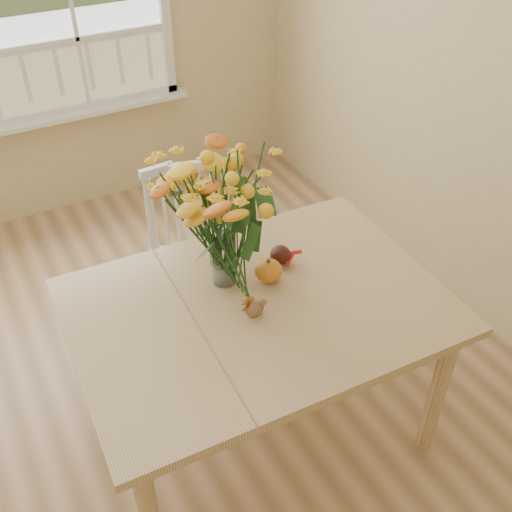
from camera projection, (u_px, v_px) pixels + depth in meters
floor at (141, 469)px, 2.63m from camera, size 4.00×4.50×0.01m
dining_table at (258, 320)px, 2.39m from camera, size 1.48×1.09×0.77m
windsor_chair at (195, 248)px, 3.01m from camera, size 0.52×0.51×0.94m
flower_vase at (222, 212)px, 2.24m from camera, size 0.47×0.47×0.56m
pumpkin at (268, 271)px, 2.42m from camera, size 0.11×0.11×0.09m
turkey_figurine at (255, 309)px, 2.25m from camera, size 0.08×0.07×0.10m
dark_gourd at (280, 256)px, 2.51m from camera, size 0.12×0.09×0.08m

